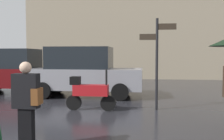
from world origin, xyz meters
name	(u,v)px	position (x,y,z in m)	size (l,w,h in m)	color
pedestrian_with_bag	(27,100)	(-1.86, 1.89, 0.87)	(0.48, 0.24, 1.53)	black
parked_scooter	(89,92)	(-1.49, 5.18, 0.56)	(1.50, 0.32, 1.23)	black
parked_car_left	(84,72)	(-2.27, 7.83, 0.99)	(4.48, 1.94, 1.97)	gray
parked_car_right	(14,71)	(-5.51, 8.30, 0.96)	(4.13, 1.88, 1.92)	#590C0F
street_signpost	(157,54)	(0.50, 5.56, 1.67)	(1.08, 0.08, 2.74)	black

